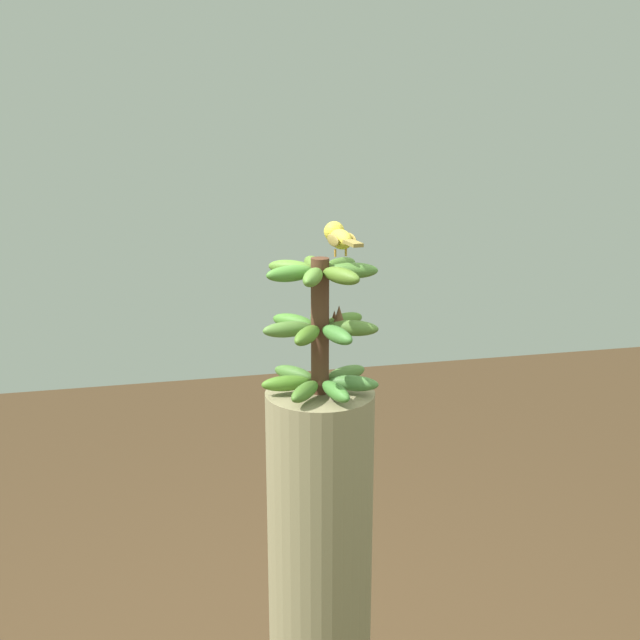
{
  "coord_description": "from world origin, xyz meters",
  "views": [
    {
      "loc": [
        0.37,
        1.63,
        1.97
      ],
      "look_at": [
        0.0,
        0.0,
        1.52
      ],
      "focal_mm": 43.97,
      "sensor_mm": 36.0,
      "label": 1
    }
  ],
  "objects": [
    {
      "name": "perched_bird",
      "position": [
        -0.05,
        -0.02,
        1.7
      ],
      "size": [
        0.06,
        0.18,
        0.07
      ],
      "color": "#C68933",
      "rests_on": "banana_bunch"
    },
    {
      "name": "banana_bunch",
      "position": [
        -0.0,
        -0.0,
        1.5
      ],
      "size": [
        0.26,
        0.27,
        0.31
      ],
      "color": "#4C2D1E",
      "rests_on": "banana_tree"
    }
  ]
}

